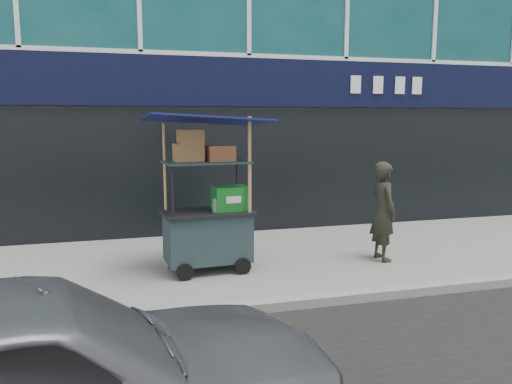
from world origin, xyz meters
name	(u,v)px	position (x,y,z in m)	size (l,w,h in m)	color
ground	(328,298)	(0.00, 0.00, 0.00)	(80.00, 80.00, 0.00)	gray
curb	(334,299)	(0.00, -0.20, 0.06)	(80.00, 0.18, 0.12)	gray
vendor_cart	(209,216)	(-1.22, 1.54, 0.81)	(1.79, 1.33, 2.30)	#1C2D30
vendor_man	(383,211)	(1.52, 1.37, 0.78)	(0.57, 0.37, 1.56)	black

